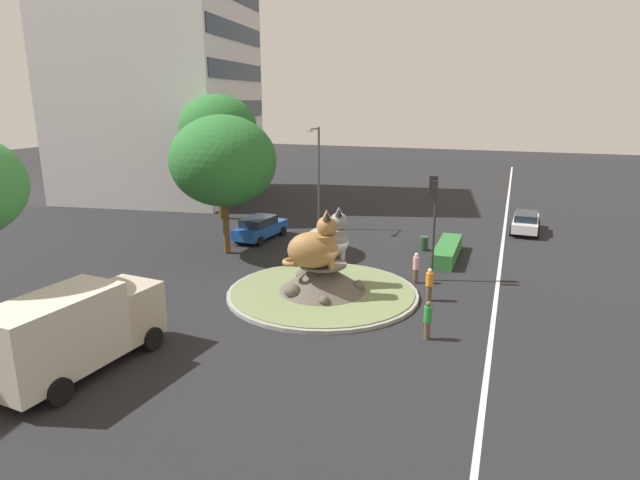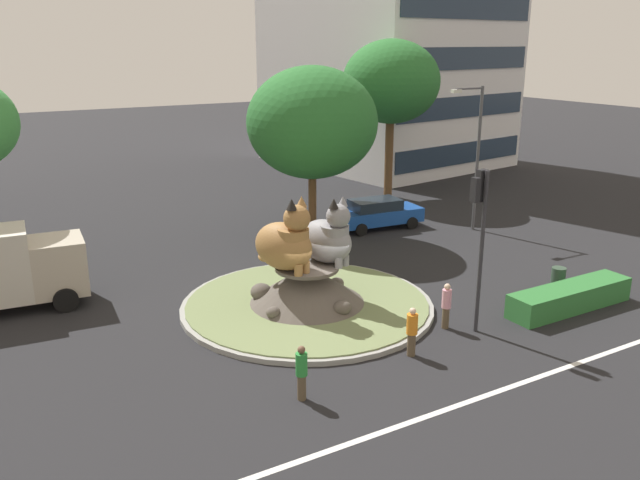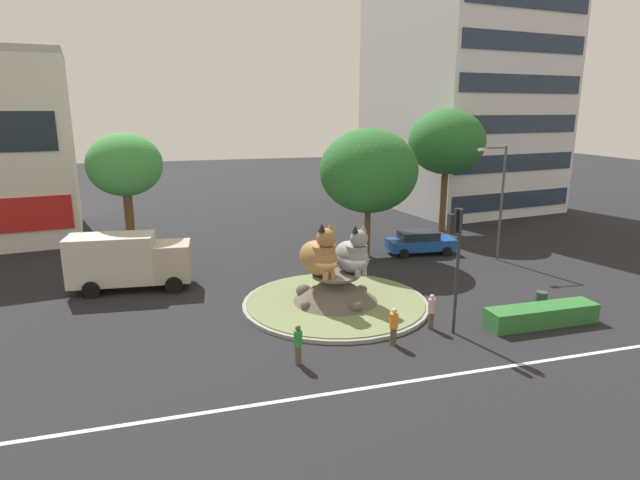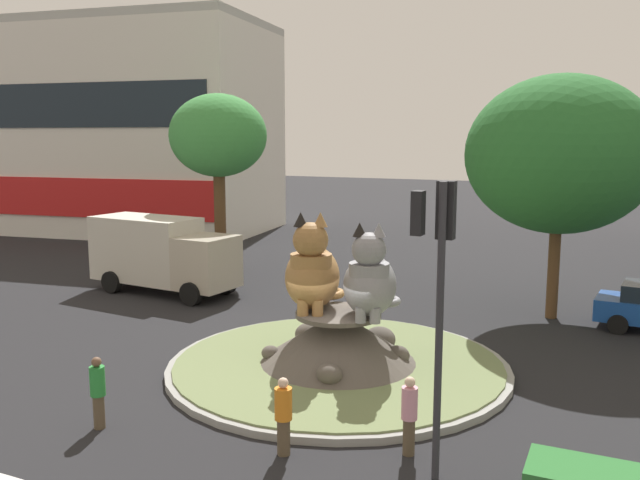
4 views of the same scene
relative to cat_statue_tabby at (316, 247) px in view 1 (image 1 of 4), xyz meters
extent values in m
plane|color=black|center=(0.81, -0.06, -2.63)|extent=(160.00, 160.00, 0.00)
cube|color=silver|center=(0.81, -8.13, -2.63)|extent=(112.00, 0.20, 0.01)
cylinder|color=gray|center=(0.81, -0.06, -2.54)|extent=(9.37, 9.37, 0.18)
cylinder|color=#707F51|center=(0.81, -0.06, -2.43)|extent=(9.00, 9.00, 0.05)
cone|color=#564F47|center=(0.81, -0.06, -1.70)|extent=(4.25, 4.25, 1.40)
cylinder|color=#564F47|center=(0.81, -0.06, -1.07)|extent=(2.34, 2.34, 0.12)
ellipsoid|color=#564F47|center=(2.38, 0.42, -2.15)|extent=(0.64, 0.47, 0.51)
ellipsoid|color=#564F47|center=(1.57, 1.15, -2.03)|extent=(0.92, 0.99, 0.74)
ellipsoid|color=#564F47|center=(-0.59, 0.96, -2.08)|extent=(0.80, 0.82, 0.64)
ellipsoid|color=#564F47|center=(-0.93, -0.74, -2.20)|extent=(0.51, 0.49, 0.40)
ellipsoid|color=#564F47|center=(1.29, -1.76, -2.13)|extent=(0.68, 0.60, 0.55)
ellipsoid|color=#9E703D|center=(-0.06, 0.12, -0.14)|extent=(2.27, 2.77, 1.73)
cylinder|color=#9E703D|center=(0.12, -0.33, 0.05)|extent=(1.46, 1.46, 1.08)
sphere|color=#9E703D|center=(0.18, -0.49, 1.00)|extent=(0.95, 0.95, 0.95)
torus|color=#9E703D|center=(-0.04, 1.17, -0.83)|extent=(1.20, 1.20, 0.22)
cone|color=#9E703D|center=(0.42, -0.39, 1.55)|extent=(0.50, 0.50, 0.39)
cone|color=black|center=(-0.07, -0.58, 1.55)|extent=(0.50, 0.50, 0.39)
cylinder|color=#9E703D|center=(0.44, -0.62, -0.79)|extent=(0.30, 0.30, 0.43)
cylinder|color=#9E703D|center=(0.07, -0.76, -0.79)|extent=(0.30, 0.30, 0.43)
ellipsoid|color=gray|center=(1.67, 0.05, -0.20)|extent=(2.01, 2.54, 1.61)
cylinder|color=gray|center=(1.80, -0.37, -0.02)|extent=(1.31, 1.31, 1.01)
sphere|color=gray|center=(1.85, -0.53, 0.86)|extent=(0.89, 0.89, 0.89)
torus|color=gray|center=(1.75, 1.03, -0.84)|extent=(0.96, 0.96, 0.20)
cone|color=gray|center=(2.08, -0.45, 1.38)|extent=(0.45, 0.45, 0.36)
cone|color=black|center=(1.62, -0.60, 1.38)|extent=(0.45, 0.45, 0.36)
cylinder|color=gray|center=(2.08, -0.67, -0.80)|extent=(0.28, 0.28, 0.40)
cylinder|color=gray|center=(1.73, -0.77, -0.80)|extent=(0.28, 0.28, 0.40)
cylinder|color=#2D2D33|center=(4.79, -4.77, 0.15)|extent=(0.14, 0.14, 5.57)
cube|color=black|center=(4.80, -4.55, 2.42)|extent=(0.33, 0.25, 1.05)
sphere|color=#360606|center=(4.80, -4.47, 2.73)|extent=(0.18, 0.18, 0.18)
sphere|color=#392706|center=(4.80, -4.47, 2.42)|extent=(0.18, 0.18, 0.18)
sphere|color=green|center=(4.80, -4.47, 2.10)|extent=(0.18, 0.18, 0.18)
cube|color=black|center=(4.34, -4.76, 2.36)|extent=(0.21, 0.28, 0.80)
cube|color=silver|center=(21.38, 23.82, 10.75)|extent=(16.38, 17.75, 26.76)
cube|color=#233347|center=(22.54, 15.93, -0.96)|extent=(13.26, 2.04, 1.52)
cube|color=#233347|center=(22.54, 15.93, 2.39)|extent=(13.26, 2.04, 1.52)
cube|color=#233347|center=(22.54, 15.93, 5.73)|extent=(13.26, 2.04, 1.52)
cube|color=#233347|center=(22.54, 15.93, 9.08)|extent=(13.26, 2.04, 1.52)
cube|color=#233347|center=(22.54, 15.93, 12.42)|extent=(13.26, 2.04, 1.52)
cube|color=#2D7033|center=(9.16, -5.04, -2.18)|extent=(5.41, 1.20, 0.90)
cylinder|color=brown|center=(14.12, 13.26, -0.24)|extent=(0.52, 0.52, 4.78)
ellipsoid|color=#286B2D|center=(14.12, 13.26, 4.53)|extent=(5.94, 5.94, 5.05)
cylinder|color=brown|center=(5.59, 7.97, -1.04)|extent=(0.40, 0.40, 3.19)
ellipsoid|color=#286B2D|center=(5.59, 7.97, 3.11)|extent=(6.38, 6.38, 5.43)
cylinder|color=#4C4C51|center=(13.52, 4.80, 1.07)|extent=(0.16, 0.16, 7.40)
cylinder|color=#4C4C51|center=(12.68, 4.81, 4.67)|extent=(1.67, 0.13, 0.10)
cube|color=silver|center=(11.85, 4.83, 4.57)|extent=(0.50, 0.24, 0.16)
cylinder|color=brown|center=(4.05, -4.06, -2.25)|extent=(0.24, 0.24, 0.76)
cylinder|color=pink|center=(4.05, -4.06, -1.54)|extent=(0.33, 0.33, 0.66)
sphere|color=beige|center=(4.05, -4.06, -1.10)|extent=(0.22, 0.22, 0.22)
cylinder|color=brown|center=(1.76, -5.10, -2.26)|extent=(0.27, 0.27, 0.75)
cylinder|color=orange|center=(1.76, -5.10, -1.55)|extent=(0.36, 0.36, 0.65)
sphere|color=beige|center=(1.76, -5.10, -1.12)|extent=(0.22, 0.22, 0.22)
cylinder|color=brown|center=(-2.50, -5.70, -2.26)|extent=(0.25, 0.25, 0.75)
cylinder|color=#288C38|center=(-2.50, -5.70, -1.55)|extent=(0.33, 0.33, 0.65)
sphere|color=brown|center=(-2.50, -5.70, -1.12)|extent=(0.22, 0.22, 0.22)
cube|color=#19479E|center=(9.36, 7.51, -1.95)|extent=(4.74, 2.19, 0.72)
cube|color=#19232D|center=(9.13, 7.53, -1.32)|extent=(2.71, 1.79, 0.54)
cylinder|color=black|center=(10.95, 8.25, -2.31)|extent=(0.66, 0.28, 0.64)
cylinder|color=black|center=(10.78, 6.48, -2.31)|extent=(0.66, 0.28, 0.64)
cylinder|color=black|center=(7.93, 8.53, -2.31)|extent=(0.66, 0.28, 0.64)
cylinder|color=black|center=(7.76, 6.76, -2.31)|extent=(0.66, 0.28, 0.64)
cube|color=silver|center=(17.72, -9.52, -1.99)|extent=(4.84, 1.91, 0.64)
cube|color=#19232D|center=(17.49, -9.51, -1.43)|extent=(2.73, 1.61, 0.49)
cylinder|color=black|center=(19.33, -8.74, -2.31)|extent=(0.65, 0.25, 0.64)
cylinder|color=black|center=(19.26, -10.44, -2.31)|extent=(0.65, 0.25, 0.64)
cylinder|color=black|center=(16.19, -8.61, -2.31)|extent=(0.65, 0.25, 0.64)
cylinder|color=black|center=(16.12, -10.31, -2.31)|extent=(0.65, 0.25, 0.64)
cube|color=#B7AD99|center=(-6.98, 5.15, -1.16)|extent=(2.09, 2.31, 2.05)
cube|color=beige|center=(-10.15, 5.43, -0.87)|extent=(4.63, 2.54, 2.62)
cylinder|color=black|center=(-6.82, 6.21, -2.18)|extent=(0.92, 0.38, 0.90)
cylinder|color=black|center=(-7.02, 4.07, -2.18)|extent=(0.92, 0.38, 0.90)
cylinder|color=black|center=(-11.00, 6.59, -2.18)|extent=(0.92, 0.38, 0.90)
cylinder|color=black|center=(-11.20, 4.45, -2.18)|extent=(0.92, 0.38, 0.90)
cylinder|color=#2D4233|center=(10.41, -3.44, -2.18)|extent=(0.56, 0.56, 0.90)
camera|label=1|loc=(-22.45, -8.39, 6.76)|focal=29.95mm
camera|label=2|loc=(-10.16, -19.86, 6.91)|focal=36.74mm
camera|label=3|loc=(-6.83, -23.79, 7.03)|focal=29.38mm
camera|label=4|loc=(7.69, -16.31, 3.73)|focal=37.49mm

